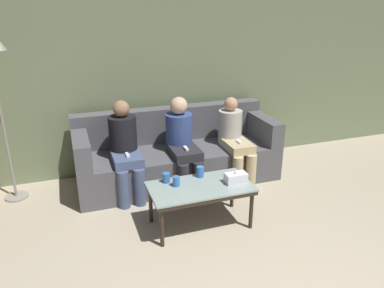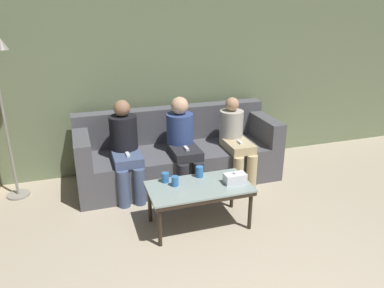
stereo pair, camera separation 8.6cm
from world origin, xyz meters
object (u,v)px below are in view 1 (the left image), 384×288
object	(u,v)px
coffee_table	(200,190)
seated_person_left_end	(125,147)
standing_lamp	(1,106)
seated_person_mid_right	(234,138)
couch	(177,155)
cup_near_left	(166,178)
cup_far_center	(200,172)
seated_person_mid_left	(182,141)
tissue_box	(236,178)
cup_near_right	(176,181)

from	to	relation	value
coffee_table	seated_person_left_end	world-z (taller)	seated_person_left_end
standing_lamp	seated_person_left_end	distance (m)	1.39
standing_lamp	seated_person_mid_right	xyz separation A→B (m)	(2.61, -0.38, -0.56)
couch	cup_near_left	distance (m)	1.03
cup_far_center	cup_near_left	bearing A→B (deg)	-178.97
cup_near_left	standing_lamp	size ratio (longest dim) A/B	0.06
coffee_table	seated_person_mid_left	world-z (taller)	seated_person_mid_left
seated_person_mid_left	standing_lamp	bearing A→B (deg)	169.52
cup_near_left	standing_lamp	bearing A→B (deg)	145.05
cup_far_center	standing_lamp	world-z (taller)	standing_lamp
cup_far_center	seated_person_left_end	xyz separation A→B (m)	(-0.66, 0.72, 0.10)
cup_near_left	tissue_box	bearing A→B (deg)	-19.40
tissue_box	seated_person_mid_left	world-z (taller)	seated_person_mid_left
standing_lamp	seated_person_left_end	bearing A→B (deg)	-15.48
tissue_box	seated_person_mid_right	bearing A→B (deg)	65.85
couch	cup_far_center	distance (m)	0.95
couch	cup_far_center	size ratio (longest dim) A/B	21.75
standing_lamp	coffee_table	bearing A→B (deg)	-34.43
cup_near_right	seated_person_mid_right	bearing A→B (deg)	38.54
tissue_box	seated_person_mid_right	distance (m)	1.02
couch	coffee_table	size ratio (longest dim) A/B	2.44
standing_lamp	seated_person_mid_left	world-z (taller)	standing_lamp
seated_person_mid_right	cup_near_left	bearing A→B (deg)	-147.37
seated_person_mid_right	cup_far_center	bearing A→B (deg)	-136.06
coffee_table	cup_near_right	bearing A→B (deg)	162.12
standing_lamp	seated_person_mid_left	distance (m)	2.03
cup_near_right	seated_person_left_end	bearing A→B (deg)	113.16
cup_near_left	seated_person_left_end	distance (m)	0.79
tissue_box	cup_near_left	bearing A→B (deg)	160.60
seated_person_mid_left	seated_person_mid_right	bearing A→B (deg)	-1.79
tissue_box	seated_person_left_end	xyz separation A→B (m)	(-0.95, 0.96, 0.10)
cup_near_right	standing_lamp	size ratio (longest dim) A/B	0.06
couch	cup_far_center	xyz separation A→B (m)	(-0.03, -0.93, 0.18)
cup_near_left	cup_near_right	size ratio (longest dim) A/B	0.99
cup_far_center	tissue_box	bearing A→B (deg)	-39.15
cup_near_left	seated_person_mid_right	world-z (taller)	seated_person_mid_right
tissue_box	seated_person_left_end	distance (m)	1.36
cup_near_right	tissue_box	distance (m)	0.61
couch	tissue_box	xyz separation A→B (m)	(0.27, -1.17, 0.18)
coffee_table	seated_person_mid_right	size ratio (longest dim) A/B	0.98
cup_near_right	cup_far_center	xyz separation A→B (m)	(0.30, 0.12, 0.01)
cup_near_right	tissue_box	world-z (taller)	tissue_box
coffee_table	seated_person_mid_right	bearing A→B (deg)	48.37
tissue_box	seated_person_left_end	size ratio (longest dim) A/B	0.20
cup_near_left	tissue_box	xyz separation A→B (m)	(0.67, -0.23, 0.00)
seated_person_mid_left	seated_person_left_end	bearing A→B (deg)	178.99
cup_near_left	cup_near_right	world-z (taller)	cup_near_right
coffee_table	seated_person_mid_right	world-z (taller)	seated_person_mid_right
coffee_table	cup_far_center	world-z (taller)	cup_far_center
coffee_table	cup_near_left	distance (m)	0.37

